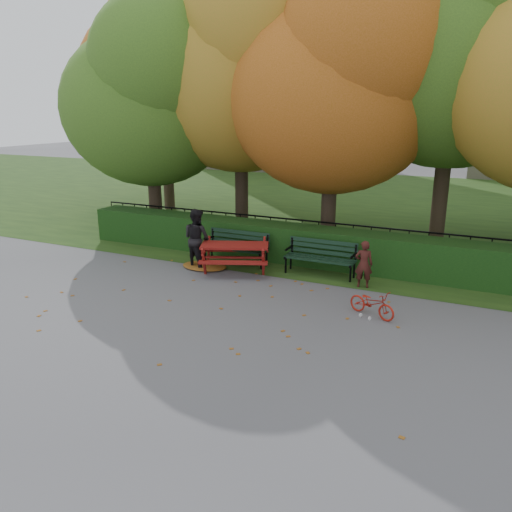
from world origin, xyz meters
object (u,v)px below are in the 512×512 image
at_px(tree_a, 153,95).
at_px(tree_d, 472,34).
at_px(tree_b, 247,64).
at_px(adult, 197,238).
at_px(tree_c, 343,81).
at_px(tree_f, 167,66).
at_px(bicycle, 372,303).
at_px(picnic_table, 235,250).
at_px(child, 364,264).
at_px(bench_left, 237,244).
at_px(bench_right, 321,255).

height_order(tree_a, tree_d, tree_d).
distance_m(tree_b, adult, 6.01).
relative_size(tree_c, tree_f, 0.87).
bearing_deg(bicycle, picnic_table, 92.39).
distance_m(tree_a, picnic_table, 6.32).
bearing_deg(tree_b, tree_f, 152.01).
distance_m(tree_a, bicycle, 9.96).
xyz_separation_m(tree_f, adult, (5.05, -6.34, -4.90)).
distance_m(tree_b, tree_c, 3.42).
height_order(tree_b, child, tree_b).
relative_size(tree_f, adult, 5.77).
bearing_deg(adult, tree_a, -24.86).
bearing_deg(tree_f, tree_b, -27.99).
distance_m(tree_c, tree_f, 8.66).
distance_m(tree_c, adult, 5.84).
bearing_deg(bench_left, child, -7.91).
bearing_deg(tree_c, adult, -133.63).
height_order(tree_d, adult, tree_d).
bearing_deg(child, bicycle, 97.77).
distance_m(tree_f, child, 12.32).
xyz_separation_m(bench_left, bicycle, (4.18, -2.13, -0.24)).
relative_size(tree_a, tree_d, 0.78).
xyz_separation_m(tree_d, bench_left, (-5.18, -3.53, -5.46)).
bearing_deg(adult, picnic_table, -159.88).
relative_size(tree_d, bench_left, 5.32).
bearing_deg(bench_left, tree_b, 110.58).
distance_m(tree_a, tree_d, 9.33).
height_order(tree_c, bench_left, tree_c).
height_order(tree_a, tree_c, tree_c).
relative_size(tree_d, adult, 6.02).
bearing_deg(child, picnic_table, -7.79).
relative_size(tree_a, tree_b, 0.85).
bearing_deg(bicycle, tree_a, 85.99).
height_order(picnic_table, child, child).
distance_m(tree_a, child, 8.80).
xyz_separation_m(tree_f, bench_left, (5.83, -5.54, -5.17)).
relative_size(tree_f, picnic_table, 4.33).
distance_m(tree_a, tree_f, 4.31).
xyz_separation_m(adult, bicycle, (4.97, -1.33, -0.52)).
distance_m(tree_c, bicycle, 6.65).
xyz_separation_m(bench_right, child, (1.21, -0.50, 0.05)).
bearing_deg(tree_b, picnic_table, -68.96).
bearing_deg(tree_d, picnic_table, -138.92).
bearing_deg(adult, bench_right, -149.96).
xyz_separation_m(bench_left, bench_right, (2.40, 0.00, 0.00)).
distance_m(tree_a, bench_left, 5.89).
height_order(bench_left, bench_right, same).
distance_m(picnic_table, bicycle, 4.14).
xyz_separation_m(tree_f, child, (9.44, -6.04, -5.12)).
distance_m(tree_f, bench_left, 9.56).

